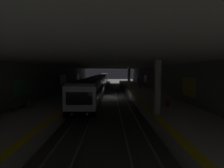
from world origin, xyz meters
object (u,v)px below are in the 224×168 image
object	(u,v)px
pillar_far	(129,78)
person_walking_mid	(138,81)
trash_bin	(29,103)
person_standing_far	(76,83)
person_waiting_near	(140,84)
metro_train	(101,81)
bench_left_mid	(143,84)
person_boarding	(73,86)
pillar_near	(158,88)
bench_right_mid	(43,95)
bench_right_far	(78,83)
bench_left_near	(146,85)
suitcase_rolling	(168,103)
bench_right_near	(16,104)

from	to	relation	value
pillar_far	person_walking_mid	distance (m)	11.14
trash_bin	person_standing_far	bearing A→B (deg)	0.81
person_waiting_near	trash_bin	bearing A→B (deg)	138.05
pillar_far	metro_train	distance (m)	11.35
bench_left_mid	person_standing_far	bearing A→B (deg)	90.50
person_standing_far	person_boarding	xyz separation A→B (m)	(-8.74, -1.52, 0.09)
pillar_near	metro_train	world-z (taller)	pillar_near
bench_right_mid	person_waiting_near	size ratio (longest dim) A/B	1.01
bench_right_far	person_walking_mid	bearing A→B (deg)	-86.21
person_boarding	bench_left_near	bearing A→B (deg)	-69.37
metro_train	suitcase_rolling	bearing A→B (deg)	-161.08
metro_train	trash_bin	distance (m)	25.58
metro_train	bench_left_mid	world-z (taller)	metro_train
bench_right_near	person_standing_far	size ratio (longest dim) A/B	1.09
pillar_far	suitcase_rolling	world-z (taller)	pillar_far
person_walking_mid	person_standing_far	xyz separation A→B (m)	(-4.85, 16.46, -0.08)
trash_bin	bench_right_far	bearing A→B (deg)	1.69
bench_left_near	pillar_far	bearing A→B (deg)	119.90
bench_left_mid	person_walking_mid	size ratio (longest dim) A/B	1.01
pillar_far	bench_right_mid	distance (m)	17.18
pillar_far	bench_right_near	distance (m)	21.19
trash_bin	pillar_near	bearing A→B (deg)	-101.97
bench_right_mid	person_walking_mid	world-z (taller)	person_walking_mid
bench_right_mid	trash_bin	size ratio (longest dim) A/B	2.00
bench_right_near	person_standing_far	bearing A→B (deg)	-1.12
person_walking_mid	person_boarding	bearing A→B (deg)	132.29
person_waiting_near	person_standing_far	world-z (taller)	person_waiting_near
metro_train	suitcase_rolling	size ratio (longest dim) A/B	56.86
bench_left_near	bench_left_mid	bearing A→B (deg)	0.00
bench_right_mid	bench_right_far	size ratio (longest dim) A/B	1.00
person_boarding	trash_bin	world-z (taller)	person_boarding
bench_left_near	trash_bin	size ratio (longest dim) A/B	2.00
bench_left_mid	person_walking_mid	distance (m)	4.73
metro_train	person_boarding	distance (m)	13.21
metro_train	person_standing_far	xyz separation A→B (m)	(-3.73, 5.90, -0.14)
bench_right_mid	person_walking_mid	distance (m)	27.38
pillar_near	person_walking_mid	world-z (taller)	pillar_near
bench_right_far	bench_left_near	bearing A→B (deg)	-111.66
bench_right_mid	person_boarding	xyz separation A→B (m)	(7.95, -1.96, 0.40)
pillar_far	person_walking_mid	size ratio (longest dim) A/B	2.72
bench_left_near	person_waiting_near	bearing A→B (deg)	138.16
metro_train	person_standing_far	bearing A→B (deg)	122.27
pillar_near	person_waiting_near	bearing A→B (deg)	-7.55
person_walking_mid	person_standing_far	bearing A→B (deg)	106.43
trash_bin	person_boarding	bearing A→B (deg)	-5.58
person_waiting_near	bench_right_far	bearing A→B (deg)	60.62
pillar_near	bench_right_near	bearing A→B (deg)	82.84
bench_left_near	person_standing_far	size ratio (longest dim) A/B	1.09
person_standing_far	trash_bin	xyz separation A→B (m)	(-21.22, -0.30, -0.41)
person_walking_mid	trash_bin	distance (m)	30.68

